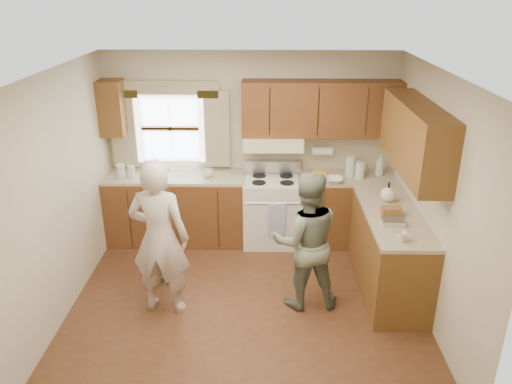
{
  "coord_description": "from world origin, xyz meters",
  "views": [
    {
      "loc": [
        0.19,
        -4.63,
        3.25
      ],
      "look_at": [
        0.1,
        0.4,
        1.15
      ],
      "focal_mm": 35.0,
      "sensor_mm": 36.0,
      "label": 1
    }
  ],
  "objects_px": {
    "stove": "(272,209)",
    "woman_left": "(160,238)",
    "woman_right": "(306,241)",
    "child": "(164,252)"
  },
  "relations": [
    {
      "from": "woman_right",
      "to": "stove",
      "type": "bearing_deg",
      "value": -82.95
    },
    {
      "from": "woman_left",
      "to": "woman_right",
      "type": "relative_size",
      "value": 1.11
    },
    {
      "from": "stove",
      "to": "woman_left",
      "type": "xyz_separation_m",
      "value": [
        -1.18,
        -1.57,
        0.39
      ]
    },
    {
      "from": "stove",
      "to": "woman_right",
      "type": "xyz_separation_m",
      "value": [
        0.33,
        -1.44,
        0.3
      ]
    },
    {
      "from": "stove",
      "to": "child",
      "type": "bearing_deg",
      "value": -138.93
    },
    {
      "from": "woman_right",
      "to": "child",
      "type": "relative_size",
      "value": 1.8
    },
    {
      "from": "stove",
      "to": "woman_left",
      "type": "relative_size",
      "value": 0.63
    },
    {
      "from": "stove",
      "to": "woman_left",
      "type": "bearing_deg",
      "value": -126.88
    },
    {
      "from": "child",
      "to": "stove",
      "type": "bearing_deg",
      "value": -124.15
    },
    {
      "from": "stove",
      "to": "woman_left",
      "type": "distance_m",
      "value": 2.0
    }
  ]
}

